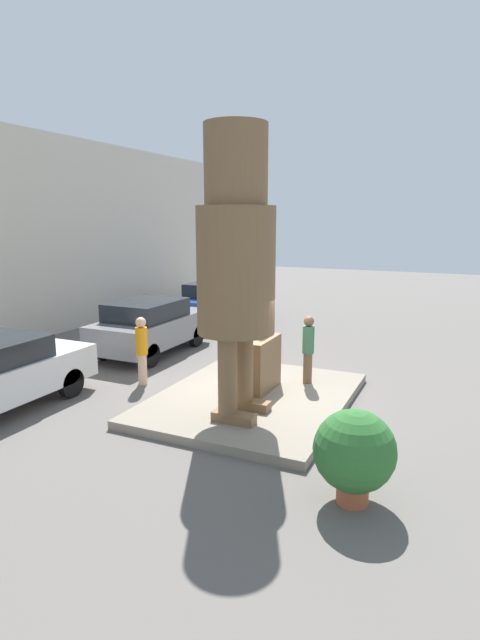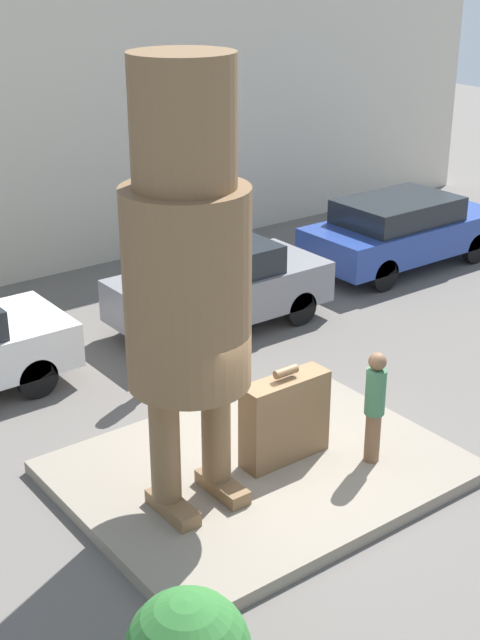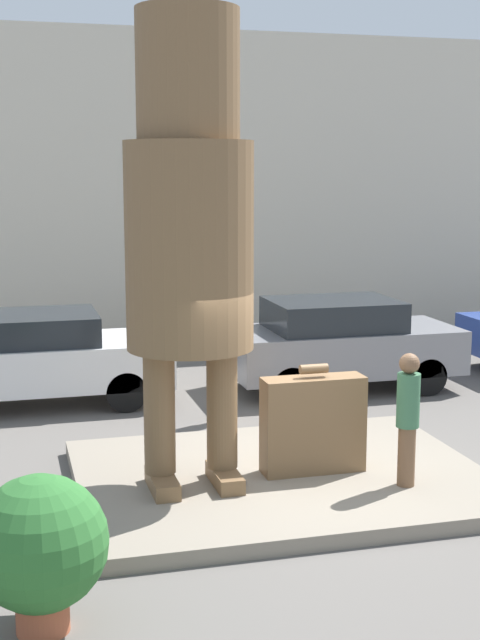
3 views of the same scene
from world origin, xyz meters
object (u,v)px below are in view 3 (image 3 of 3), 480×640
(statue_figure, at_px, (189,216))
(parked_car_white, at_px, (36,356))
(tourist, at_px, (408,414))
(worker_hivis, at_px, (225,364))
(parked_car_grey, at_px, (340,342))
(planter_pot, at_px, (40,546))
(giant_suitcase, at_px, (313,424))

(statue_figure, distance_m, parked_car_white, 5.71)
(tourist, height_order, worker_hivis, tourist)
(parked_car_white, xyz_separation_m, parked_car_grey, (5.27, -0.30, 0.03))
(statue_figure, height_order, planter_pot, statue_figure)
(statue_figure, relative_size, parked_car_white, 1.27)
(tourist, height_order, parked_car_white, tourist)
(tourist, relative_size, parked_car_white, 0.37)
(parked_car_white, relative_size, worker_hivis, 2.57)
(tourist, bearing_deg, parked_car_grey, 76.95)
(parked_car_grey, bearing_deg, parked_car_white, 176.72)
(planter_pot, bearing_deg, parked_car_grey, 52.65)
(planter_pot, height_order, worker_hivis, worker_hivis)
(giant_suitcase, distance_m, worker_hivis, 3.04)
(giant_suitcase, relative_size, tourist, 0.85)
(giant_suitcase, relative_size, worker_hivis, 0.82)
(planter_pot, bearing_deg, statue_figure, 55.31)
(parked_car_white, height_order, planter_pot, parked_car_white)
(statue_figure, bearing_deg, giant_suitcase, 2.21)
(worker_hivis, bearing_deg, statue_figure, -111.13)
(planter_pot, xyz_separation_m, worker_hivis, (3.06, 5.78, 0.14))
(tourist, height_order, parked_car_grey, tourist)
(parked_car_white, bearing_deg, planter_pot, -92.00)
(statue_figure, xyz_separation_m, giant_suitcase, (1.55, 0.06, -2.58))
(giant_suitcase, xyz_separation_m, parked_car_grey, (2.12, 4.49, 0.07))
(tourist, bearing_deg, planter_pot, -155.15)
(giant_suitcase, distance_m, planter_pot, 4.39)
(parked_car_grey, bearing_deg, worker_hivis, -149.22)
(statue_figure, relative_size, planter_pot, 3.95)
(giant_suitcase, relative_size, parked_car_grey, 0.34)
(giant_suitcase, height_order, parked_car_grey, parked_car_grey)
(statue_figure, bearing_deg, parked_car_grey, 51.15)
(statue_figure, xyz_separation_m, worker_hivis, (1.19, 3.08, -2.45))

